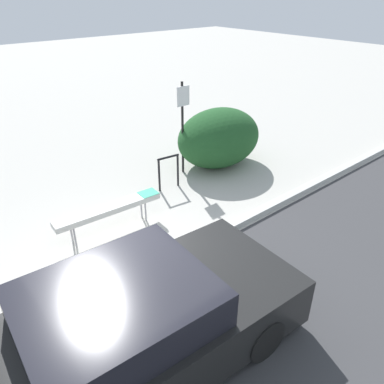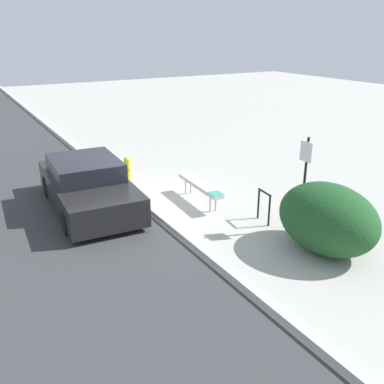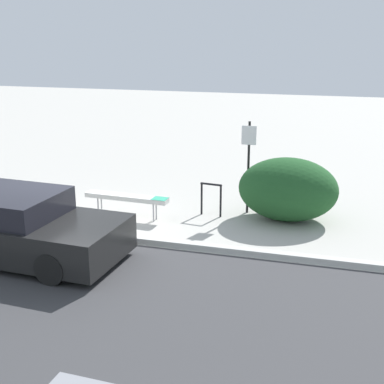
{
  "view_description": "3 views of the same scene",
  "coord_description": "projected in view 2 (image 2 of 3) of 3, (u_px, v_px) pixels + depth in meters",
  "views": [
    {
      "loc": [
        -2.06,
        -4.21,
        4.26
      ],
      "look_at": [
        1.67,
        0.26,
        1.02
      ],
      "focal_mm": 35.0,
      "sensor_mm": 36.0,
      "label": 1
    },
    {
      "loc": [
        10.17,
        -4.31,
        4.55
      ],
      "look_at": [
        2.15,
        0.32,
        1.03
      ],
      "focal_mm": 40.0,
      "sensor_mm": 36.0,
      "label": 2
    },
    {
      "loc": [
        5.58,
        -9.96,
        4.32
      ],
      "look_at": [
        2.24,
        1.51,
        0.77
      ],
      "focal_mm": 50.0,
      "sensor_mm": 36.0,
      "label": 3
    }
  ],
  "objects": [
    {
      "name": "ground_plane",
      "position": [
        144.0,
        205.0,
        11.87
      ],
      "size": [
        60.0,
        60.0,
        0.0
      ],
      "primitive_type": "plane",
      "color": "#ADAAA3"
    },
    {
      "name": "curb",
      "position": [
        144.0,
        203.0,
        11.85
      ],
      "size": [
        60.0,
        0.2,
        0.13
      ],
      "color": "#B7B7B2",
      "rests_on": "ground_plane"
    },
    {
      "name": "bench",
      "position": [
        200.0,
        186.0,
        11.88
      ],
      "size": [
        2.14,
        0.43,
        0.57
      ],
      "rotation": [
        0.0,
        0.0,
        -0.06
      ],
      "color": "#99999E",
      "rests_on": "ground_plane"
    },
    {
      "name": "bike_rack",
      "position": [
        264.0,
        204.0,
        10.65
      ],
      "size": [
        0.55,
        0.12,
        0.83
      ],
      "rotation": [
        0.0,
        0.0,
        -0.12
      ],
      "color": "black",
      "rests_on": "ground_plane"
    },
    {
      "name": "sign_post",
      "position": [
        305.0,
        176.0,
        9.89
      ],
      "size": [
        0.36,
        0.08,
        2.3
      ],
      "color": "black",
      "rests_on": "ground_plane"
    },
    {
      "name": "fire_hydrant",
      "position": [
        128.0,
        167.0,
        13.74
      ],
      "size": [
        0.36,
        0.22,
        0.77
      ],
      "color": "gold",
      "rests_on": "ground_plane"
    },
    {
      "name": "shrub_hedge",
      "position": [
        327.0,
        218.0,
        9.19
      ],
      "size": [
        2.37,
        1.76,
        1.51
      ],
      "color": "#1E4C23",
      "rests_on": "ground_plane"
    },
    {
      "name": "parked_car_near",
      "position": [
        88.0,
        186.0,
        11.53
      ],
      "size": [
        4.5,
        2.13,
        1.33
      ],
      "rotation": [
        0.0,
        0.0,
        -0.06
      ],
      "color": "black",
      "rests_on": "ground_plane"
    }
  ]
}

